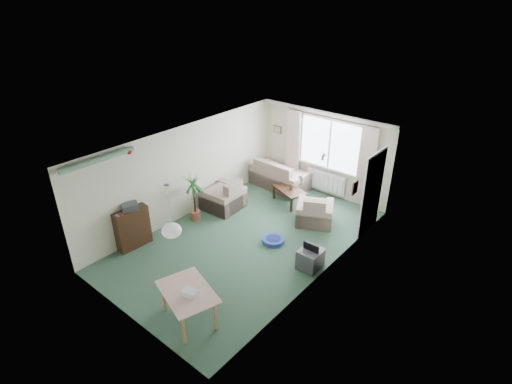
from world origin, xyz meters
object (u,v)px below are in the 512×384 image
Objects in this scene: bookshelf at (133,228)px; tv_cube at (310,259)px; coffee_table at (289,196)px; armchair_corner at (315,209)px; armchair_left at (223,194)px; sofa at (280,173)px; dining_table at (189,306)px; pet_bed at (273,240)px; houseplant at (194,197)px.

tv_cube is (3.54, 1.90, -0.26)m from bookshelf.
armchair_corner is at bearing -20.73° from coffee_table.
armchair_left is 0.99× the size of bookshelf.
coffee_table is 4.24m from bookshelf.
armchair_left is 0.99× the size of coffee_table.
bookshelf is 1.98× the size of tv_cube.
sofa is 1.77× the size of bookshelf.
sofa is 1.66× the size of dining_table.
armchair_corner is 0.92× the size of armchair_left.
pet_bed is (2.37, 2.16, -0.43)m from bookshelf.
sofa reaches higher than coffee_table.
dining_table is 2.12× the size of tv_cube.
dining_table is at bearing 31.64° from armchair_left.
sofa is at bearing 140.27° from coffee_table.
bookshelf is 0.93× the size of dining_table.
sofa is 3.90m from tv_cube.
dining_table is at bearing -44.47° from houseplant.
sofa is 5.70m from dining_table.
sofa is at bearing 123.62° from pet_bed.
houseplant is 3.51m from dining_table.
tv_cube is at bearing 31.84° from bookshelf.
armchair_left reaches higher than dining_table.
sofa is 3.25× the size of pet_bed.
dining_table is at bearing -107.59° from tv_cube.
houseplant is (-1.34, -2.24, 0.42)m from coffee_table.
coffee_table is 2.64m from houseplant.
houseplant reaches higher than sofa.
bookshelf is at bearing 164.53° from dining_table.
coffee_table is 1.00× the size of bookshelf.
coffee_table is 4.83m from dining_table.
tv_cube is at bearing 138.41° from sofa.
dining_table is (2.36, -3.34, -0.10)m from armchair_left.
bookshelf is (-1.54, -3.94, 0.26)m from coffee_table.
armchair_left is at bearing 167.85° from tv_cube.
coffee_table is 1.97m from pet_bed.
sofa is 2.96m from houseplant.
sofa is 1.33× the size of houseplant.
houseplant is (-0.14, -0.89, 0.21)m from armchair_left.
houseplant is at bearing 86.82° from bookshelf.
houseplant is at bearing 9.61° from armchair_corner.
coffee_table is 0.94× the size of dining_table.
sofa is 4.66m from bookshelf.
armchair_left reaches higher than armchair_corner.
houseplant is 1.24× the size of dining_table.
bookshelf is 1.72m from houseplant.
pet_bed is at bearing 52.10° from armchair_corner.
sofa is 1.95× the size of armchair_corner.
pet_bed is at bearing 96.46° from dining_table.
sofa is 2.17m from armchair_corner.
bookshelf is 2.80m from dining_table.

